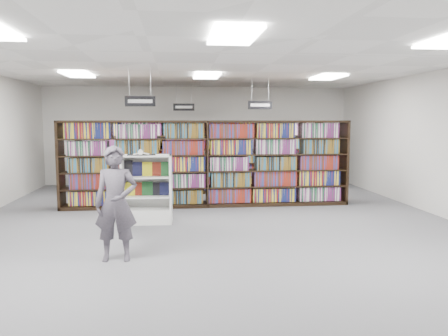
{
  "coord_description": "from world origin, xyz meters",
  "views": [
    {
      "loc": [
        -0.73,
        -8.6,
        2.1
      ],
      "look_at": [
        0.26,
        0.5,
        1.1
      ],
      "focal_mm": 35.0,
      "sensor_mm": 36.0,
      "label": 1
    }
  ],
  "objects": [
    {
      "name": "shopper",
      "position": [
        -1.64,
        -2.06,
        0.86
      ],
      "size": [
        0.63,
        0.42,
        1.73
      ],
      "primitive_type": "imported",
      "rotation": [
        0.0,
        0.0,
        0.01
      ],
      "color": "#4C4751",
      "rests_on": "floor"
    },
    {
      "name": "troffer_front_center",
      "position": [
        0.0,
        -3.0,
        3.16
      ],
      "size": [
        0.6,
        1.2,
        0.04
      ],
      "primitive_type": "cube",
      "color": "white",
      "rests_on": "ceiling"
    },
    {
      "name": "open_book",
      "position": [
        -1.45,
        0.33,
        1.44
      ],
      "size": [
        0.58,
        0.36,
        0.13
      ],
      "rotation": [
        0.0,
        0.0,
        0.06
      ],
      "color": "black",
      "rests_on": "endcap_display"
    },
    {
      "name": "aisle_sign_right",
      "position": [
        1.5,
        3.0,
        2.53
      ],
      "size": [
        0.65,
        0.02,
        0.8
      ],
      "color": "#B2B2B7",
      "rests_on": "ceiling"
    },
    {
      "name": "bookshelf_row_mid",
      "position": [
        0.0,
        4.0,
        1.05
      ],
      "size": [
        7.0,
        0.6,
        2.1
      ],
      "color": "black",
      "rests_on": "floor"
    },
    {
      "name": "floor",
      "position": [
        0.0,
        0.0,
        0.0
      ],
      "size": [
        12.0,
        12.0,
        0.0
      ],
      "primitive_type": "plane",
      "color": "#59595E",
      "rests_on": "ground"
    },
    {
      "name": "ceiling",
      "position": [
        0.0,
        0.0,
        3.2
      ],
      "size": [
        10.0,
        12.0,
        0.1
      ],
      "primitive_type": "cube",
      "color": "white",
      "rests_on": "wall_back"
    },
    {
      "name": "wall_front",
      "position": [
        0.0,
        -6.0,
        1.6
      ],
      "size": [
        10.0,
        0.1,
        3.2
      ],
      "primitive_type": "cube",
      "color": "silver",
      "rests_on": "ground"
    },
    {
      "name": "bookshelf_row_near",
      "position": [
        0.0,
        2.0,
        1.05
      ],
      "size": [
        7.0,
        0.6,
        2.1
      ],
      "color": "black",
      "rests_on": "floor"
    },
    {
      "name": "wall_back",
      "position": [
        0.0,
        6.0,
        1.6
      ],
      "size": [
        10.0,
        0.1,
        3.2
      ],
      "primitive_type": "cube",
      "color": "silver",
      "rests_on": "ground"
    },
    {
      "name": "troffer_back_right",
      "position": [
        3.0,
        2.0,
        3.16
      ],
      "size": [
        0.6,
        1.2,
        0.04
      ],
      "primitive_type": "cube",
      "color": "white",
      "rests_on": "ceiling"
    },
    {
      "name": "troffer_back_center",
      "position": [
        0.0,
        2.0,
        3.16
      ],
      "size": [
        0.6,
        1.2,
        0.04
      ],
      "primitive_type": "cube",
      "color": "white",
      "rests_on": "ceiling"
    },
    {
      "name": "aisle_sign_left",
      "position": [
        -1.5,
        1.0,
        2.53
      ],
      "size": [
        0.65,
        0.02,
        0.8
      ],
      "color": "#B2B2B7",
      "rests_on": "ceiling"
    },
    {
      "name": "endcap_display",
      "position": [
        -1.34,
        0.37,
        0.48
      ],
      "size": [
        1.02,
        0.54,
        1.4
      ],
      "rotation": [
        0.0,
        0.0,
        -0.03
      ],
      "color": "white",
      "rests_on": "floor"
    },
    {
      "name": "aisle_sign_center",
      "position": [
        -0.5,
        5.0,
        2.53
      ],
      "size": [
        0.65,
        0.02,
        0.8
      ],
      "color": "#B2B2B7",
      "rests_on": "ceiling"
    },
    {
      "name": "bookshelf_row_far",
      "position": [
        0.0,
        5.7,
        1.05
      ],
      "size": [
        7.0,
        0.6,
        2.1
      ],
      "color": "black",
      "rests_on": "floor"
    },
    {
      "name": "troffer_back_left",
      "position": [
        -3.0,
        2.0,
        3.16
      ],
      "size": [
        0.6,
        1.2,
        0.04
      ],
      "primitive_type": "cube",
      "color": "white",
      "rests_on": "ceiling"
    }
  ]
}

